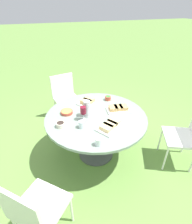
# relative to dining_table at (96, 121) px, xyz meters

# --- Properties ---
(ground_plane) EXTENTS (40.00, 40.00, 0.00)m
(ground_plane) POSITION_rel_dining_table_xyz_m (0.00, 0.00, -0.62)
(ground_plane) COLOR #668E42
(dining_table) EXTENTS (1.39, 1.39, 0.72)m
(dining_table) POSITION_rel_dining_table_xyz_m (0.00, 0.00, 0.00)
(dining_table) COLOR #4C4C51
(dining_table) RESTS_ON ground_plane
(chair_near_left) EXTENTS (0.61, 0.61, 0.89)m
(chair_near_left) POSITION_rel_dining_table_xyz_m (-0.92, 0.90, -0.10)
(chair_near_left) COLOR white
(chair_near_left) RESTS_ON ground_plane
(chair_near_right) EXTENTS (0.58, 0.57, 0.89)m
(chair_near_right) POSITION_rel_dining_table_xyz_m (-0.55, -1.13, -0.10)
(chair_near_right) COLOR white
(chair_near_right) RESTS_ON ground_plane
(chair_far_back) EXTENTS (0.50, 0.51, 0.89)m
(chair_far_back) POSITION_rel_dining_table_xyz_m (1.17, 0.23, -0.10)
(chair_far_back) COLOR white
(chair_far_back) RESTS_ON ground_plane
(water_pitcher) EXTENTS (0.10, 0.09, 0.23)m
(water_pitcher) POSITION_rel_dining_table_xyz_m (0.04, 0.12, 0.21)
(water_pitcher) COLOR silver
(water_pitcher) RESTS_ON dining_table
(wine_glass) EXTENTS (0.08, 0.08, 0.19)m
(wine_glass) POSITION_rel_dining_table_xyz_m (-0.03, 0.19, 0.24)
(wine_glass) COLOR silver
(wine_glass) RESTS_ON dining_table
(platter_bread_main) EXTENTS (0.25, 0.36, 0.07)m
(platter_bread_main) POSITION_rel_dining_table_xyz_m (0.02, -0.35, 0.13)
(platter_bread_main) COLOR white
(platter_bread_main) RESTS_ON dining_table
(platter_charcuterie) EXTENTS (0.39, 0.41, 0.08)m
(platter_charcuterie) POSITION_rel_dining_table_xyz_m (0.36, -0.00, 0.13)
(platter_charcuterie) COLOR white
(platter_charcuterie) RESTS_ON dining_table
(platter_sandwich_side) EXTENTS (0.37, 0.41, 0.07)m
(platter_sandwich_side) POSITION_rel_dining_table_xyz_m (-0.30, -0.08, 0.13)
(platter_sandwich_side) COLOR white
(platter_sandwich_side) RESTS_ON dining_table
(bowl_fries) EXTENTS (0.17, 0.17, 0.04)m
(bowl_fries) POSITION_rel_dining_table_xyz_m (0.19, 0.37, 0.12)
(bowl_fries) COLOR #B74733
(bowl_fries) RESTS_ON dining_table
(bowl_salad) EXTENTS (0.09, 0.09, 0.07)m
(bowl_salad) POSITION_rel_dining_table_xyz_m (0.36, -0.33, 0.13)
(bowl_salad) COLOR #B74733
(bowl_salad) RESTS_ON dining_table
(bowl_olives) EXTENTS (0.11, 0.11, 0.06)m
(bowl_olives) POSITION_rel_dining_table_xyz_m (-0.08, 0.50, 0.13)
(bowl_olives) COLOR beige
(bowl_olives) RESTS_ON dining_table
(cup_water_near) EXTENTS (0.08, 0.08, 0.09)m
(cup_water_near) POSITION_rel_dining_table_xyz_m (-0.19, 0.25, 0.14)
(cup_water_near) COLOR silver
(cup_water_near) RESTS_ON dining_table
(cup_water_far) EXTENTS (0.07, 0.07, 0.09)m
(cup_water_far) POSITION_rel_dining_table_xyz_m (-0.55, 0.17, 0.14)
(cup_water_far) COLOR silver
(cup_water_far) RESTS_ON dining_table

